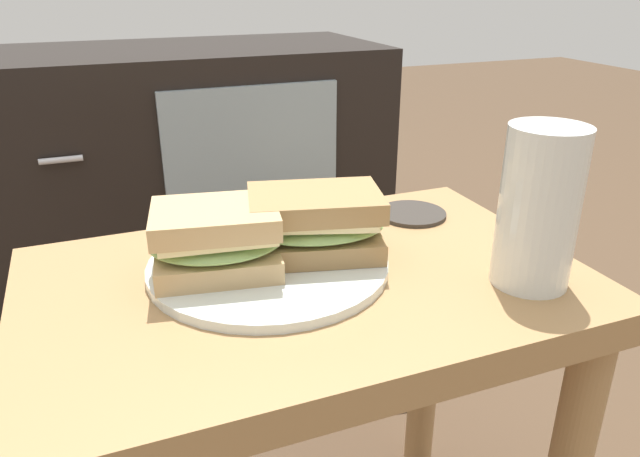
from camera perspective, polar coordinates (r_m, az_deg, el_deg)
name	(u,v)px	position (r m, az deg, el deg)	size (l,w,h in m)	color
side_table	(308,351)	(0.66, -1.19, -11.56)	(0.56, 0.36, 0.46)	#A37A4C
tv_cabinet	(184,168)	(1.54, -12.80, 5.57)	(0.96, 0.46, 0.58)	black
plate	(268,265)	(0.62, -4.90, -3.46)	(0.25, 0.25, 0.01)	silver
sandwich_front	(216,240)	(0.59, -9.80, -1.05)	(0.14, 0.12, 0.07)	tan
sandwich_back	(315,223)	(0.62, -0.47, 0.52)	(0.16, 0.13, 0.07)	#9E7A4C
beer_glass	(538,210)	(0.60, 19.99, 1.63)	(0.07, 0.07, 0.16)	silver
coaster	(412,214)	(0.76, 8.72, 1.40)	(0.08, 0.08, 0.01)	#332D28
paper_bag	(364,289)	(1.20, 4.16, -5.75)	(0.21, 0.19, 0.33)	tan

